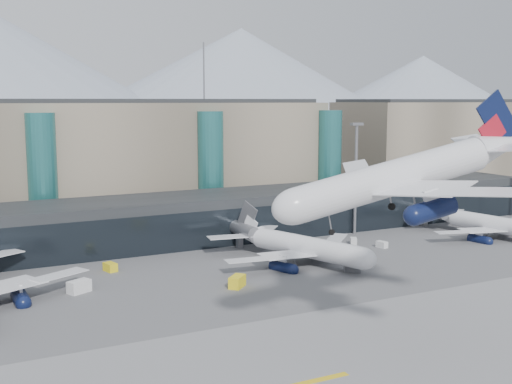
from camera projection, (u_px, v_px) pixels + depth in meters
ground at (379, 314)px, 92.88m from camera, size 900.00×900.00×0.00m
runway_strip at (453, 349)px, 79.64m from camera, size 400.00×40.00×0.04m
runway_markings at (453, 349)px, 79.63m from camera, size 128.00×1.00×0.02m
concourse at (219, 216)px, 143.14m from camera, size 170.00×27.00×10.00m
terminal_main at (74, 162)px, 158.97m from camera, size 130.00×30.00×31.00m
terminal_east at (442, 146)px, 212.66m from camera, size 70.00×30.00×31.00m
teal_towers at (132, 172)px, 149.53m from camera, size 116.40×19.40×46.00m
mountain_ridge at (48, 77)px, 429.06m from camera, size 910.00×400.00×110.00m
lightmast_mid at (356, 172)px, 146.64m from camera, size 3.00×1.20×25.60m
hero_jet at (416, 164)px, 77.06m from camera, size 36.49×36.95×11.94m
jet_parked_mid at (293, 238)px, 122.84m from camera, size 34.08×36.10×11.60m
jet_parked_right at (485, 218)px, 145.30m from camera, size 33.53×33.82×10.94m
veh_a at (79, 287)px, 102.93m from camera, size 4.08×3.35×2.01m
veh_b at (110, 267)px, 115.82m from camera, size 2.29×3.01×1.54m
veh_c at (352, 267)px, 115.70m from camera, size 3.41×3.16×1.70m
veh_d at (354, 241)px, 137.51m from camera, size 2.39×2.77×1.40m
veh_g at (382, 244)px, 134.39m from camera, size 1.77×2.53×1.35m
veh_h at (237, 282)px, 105.86m from camera, size 3.81×3.74×1.93m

